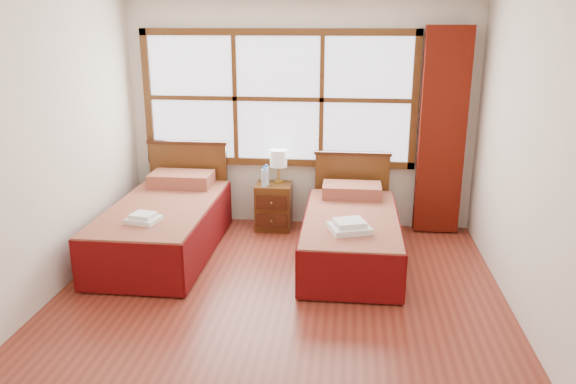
# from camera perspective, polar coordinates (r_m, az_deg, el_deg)

# --- Properties ---
(floor) EXTENTS (4.50, 4.50, 0.00)m
(floor) POSITION_cam_1_polar(r_m,az_deg,el_deg) (4.85, -1.33, -12.13)
(floor) COLOR maroon
(floor) RESTS_ON ground
(wall_back) EXTENTS (4.00, 0.00, 4.00)m
(wall_back) POSITION_cam_1_polar(r_m,az_deg,el_deg) (6.55, 1.23, 7.71)
(wall_back) COLOR silver
(wall_back) RESTS_ON floor
(wall_left) EXTENTS (0.00, 4.50, 4.50)m
(wall_left) POSITION_cam_1_polar(r_m,az_deg,el_deg) (5.03, -24.66, 3.30)
(wall_left) COLOR silver
(wall_left) RESTS_ON floor
(wall_right) EXTENTS (0.00, 4.50, 4.50)m
(wall_right) POSITION_cam_1_polar(r_m,az_deg,el_deg) (4.55, 24.38, 2.01)
(wall_right) COLOR silver
(wall_right) RESTS_ON floor
(window) EXTENTS (3.16, 0.06, 1.56)m
(window) POSITION_cam_1_polar(r_m,az_deg,el_deg) (6.51, -1.01, 9.43)
(window) COLOR white
(window) RESTS_ON wall_back
(curtain) EXTENTS (0.50, 0.16, 2.30)m
(curtain) POSITION_cam_1_polar(r_m,az_deg,el_deg) (6.49, 15.38, 5.85)
(curtain) COLOR #601409
(curtain) RESTS_ON wall_back
(bed_left) EXTENTS (1.03, 2.05, 1.00)m
(bed_left) POSITION_cam_1_polar(r_m,az_deg,el_deg) (6.08, -12.36, -3.16)
(bed_left) COLOR #3A1A0C
(bed_left) RESTS_ON floor
(bed_right) EXTENTS (0.95, 1.97, 0.92)m
(bed_right) POSITION_cam_1_polar(r_m,az_deg,el_deg) (5.78, 6.39, -4.18)
(bed_right) COLOR #3A1A0C
(bed_right) RESTS_ON floor
(nightstand) EXTENTS (0.41, 0.41, 0.54)m
(nightstand) POSITION_cam_1_polar(r_m,az_deg,el_deg) (6.59, -1.45, -1.47)
(nightstand) COLOR #542F12
(nightstand) RESTS_ON floor
(towels_left) EXTENTS (0.33, 0.30, 0.08)m
(towels_left) POSITION_cam_1_polar(r_m,az_deg,el_deg) (5.49, -14.46, -2.58)
(towels_left) COLOR white
(towels_left) RESTS_ON bed_left
(towels_right) EXTENTS (0.44, 0.41, 0.11)m
(towels_right) POSITION_cam_1_polar(r_m,az_deg,el_deg) (5.23, 6.27, -3.50)
(towels_right) COLOR white
(towels_right) RESTS_ON bed_right
(lamp) EXTENTS (0.20, 0.20, 0.39)m
(lamp) POSITION_cam_1_polar(r_m,az_deg,el_deg) (6.52, -0.97, 3.33)
(lamp) COLOR gold
(lamp) RESTS_ON nightstand
(bottle_near) EXTENTS (0.06, 0.06, 0.23)m
(bottle_near) POSITION_cam_1_polar(r_m,az_deg,el_deg) (6.40, -2.44, 1.49)
(bottle_near) COLOR silver
(bottle_near) RESTS_ON nightstand
(bottle_far) EXTENTS (0.06, 0.06, 0.24)m
(bottle_far) POSITION_cam_1_polar(r_m,az_deg,el_deg) (6.45, -2.21, 1.66)
(bottle_far) COLOR silver
(bottle_far) RESTS_ON nightstand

